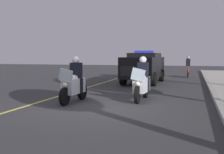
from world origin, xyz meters
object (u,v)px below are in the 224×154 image
object	(u,v)px
police_motorcycle_lead_left	(74,84)
police_motorcycle_lead_right	(142,83)
cyclist_background	(188,67)
police_suv	(144,66)

from	to	relation	value
police_motorcycle_lead_left	police_motorcycle_lead_right	size ratio (longest dim) A/B	1.00
police_motorcycle_lead_right	cyclist_background	distance (m)	12.49
cyclist_background	police_motorcycle_lead_left	bearing A→B (deg)	-15.89
police_suv	police_motorcycle_lead_left	bearing A→B (deg)	-8.94
police_motorcycle_lead_left	cyclist_background	xyz separation A→B (m)	(-13.54, 3.85, 0.14)
police_motorcycle_lead_right	police_motorcycle_lead_left	bearing A→B (deg)	-64.21
police_motorcycle_lead_right	cyclist_background	bearing A→B (deg)	173.11
police_motorcycle_lead_left	police_suv	bearing A→B (deg)	171.06
police_motorcycle_lead_right	cyclist_background	size ratio (longest dim) A/B	1.22
cyclist_background	police_suv	bearing A→B (deg)	-25.12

